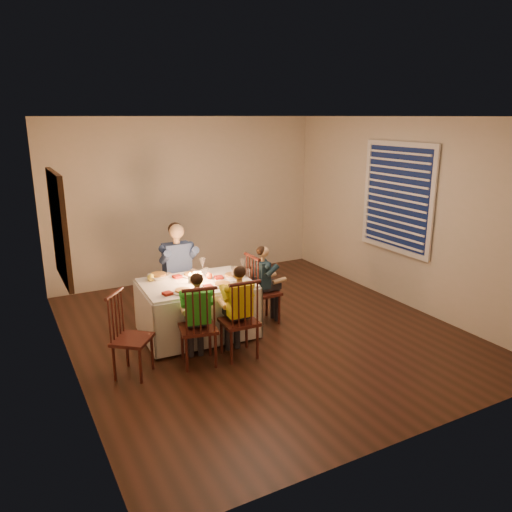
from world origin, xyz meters
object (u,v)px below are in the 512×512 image
dining_table (197,298)px  chair_adult (180,315)px  child_teal (263,322)px  serving_bowl (158,277)px  chair_near_left (199,363)px  child_green (199,363)px  chair_end (263,322)px  chair_extra (135,374)px  adult (180,315)px  child_yellow (239,356)px  chair_near_right (239,356)px

dining_table → chair_adult: dining_table is taller
dining_table → child_teal: dining_table is taller
child_teal → serving_bowl: size_ratio=4.31×
chair_near_left → child_green: size_ratio=0.89×
chair_end → chair_adult: bearing=47.8°
chair_extra → child_teal: (1.86, 0.57, 0.00)m
adult → chair_near_left: bearing=-102.4°
chair_near_left → adult: bearing=-90.5°
chair_adult → child_yellow: 1.47m
chair_end → child_yellow: child_yellow is taller
child_yellow → adult: bearing=-80.4°
child_green → child_teal: (1.17, 0.66, 0.00)m
adult → serving_bowl: (-0.39, -0.39, 0.71)m
child_teal → chair_extra: bearing=105.3°
chair_near_left → serving_bowl: (-0.10, 1.02, 0.71)m
dining_table → child_yellow: 0.91m
dining_table → child_yellow: (0.20, -0.75, -0.49)m
chair_near_left → serving_bowl: serving_bowl is taller
adult → child_yellow: bearing=-83.9°
dining_table → chair_near_left: 0.89m
chair_extra → serving_bowl: 1.31m
child_teal → adult: bearing=47.8°
chair_near_right → adult: bearing=-80.4°
chair_near_left → dining_table: bearing=-99.7°
chair_end → child_yellow: bearing=133.5°
chair_end → child_yellow: size_ratio=0.88×
child_yellow → chair_extra: bearing=-4.1°
adult → child_yellow: 1.47m
chair_near_right → chair_end: size_ratio=1.00×
chair_near_right → child_teal: size_ratio=0.91×
child_green → serving_bowl: bearing=-73.4°
adult → child_green: size_ratio=1.22×
chair_near_left → child_yellow: bearing=-174.5°
chair_end → child_teal: size_ratio=0.91×
chair_adult → adult: bearing=0.0°
dining_table → adult: dining_table is taller
chair_adult → child_yellow: child_yellow is taller
chair_extra → child_green: child_green is taller
adult → child_yellow: size_ratio=1.20×
chair_end → adult: adult is taller
dining_table → chair_end: 1.03m
chair_near_left → chair_extra: (-0.69, 0.09, 0.00)m
chair_adult → chair_near_right: 1.47m
chair_extra → child_green: 0.69m
chair_adult → child_teal: child_teal is taller
chair_adult → child_teal: 1.15m
adult → child_teal: size_ratio=1.23×
chair_near_right → chair_end: (0.70, 0.71, 0.00)m
chair_near_right → dining_table: bearing=-72.2°
chair_end → chair_extra: chair_end is taller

